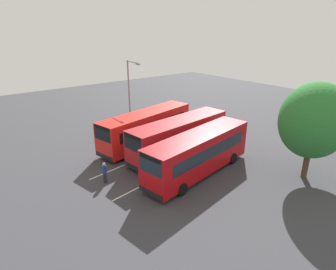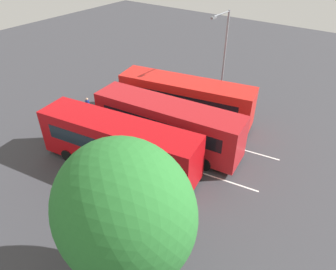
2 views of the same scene
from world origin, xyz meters
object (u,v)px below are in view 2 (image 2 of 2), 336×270
Objects in this scene: bus_far_left at (185,99)px; bus_center_left at (167,124)px; depot_tree at (125,212)px; street_lamp at (223,53)px; bus_center_right at (118,143)px; pedestrian at (88,105)px.

bus_far_left is 3.97m from bus_center_left.
street_lamp is at bearing -73.95° from depot_tree.
pedestrian is at bearing -35.27° from bus_center_right.
bus_far_left is at bearing -9.51° from pedestrian.
bus_far_left is 6.56× the size of pedestrian.
bus_far_left is 8.00m from pedestrian.
bus_far_left and bus_center_left have the same top height.
bus_far_left is 14.76m from depot_tree.
street_lamp is 1.04× the size of depot_tree.
bus_center_left is 1.00× the size of bus_center_right.
bus_center_right is at bearing 77.55° from bus_far_left.
bus_center_right is at bearing 66.84° from bus_center_left.
bus_center_left is at bearing -115.85° from bus_center_right.
bus_center_right is (0.14, 7.54, 0.00)m from bus_far_left.
bus_far_left is 1.01× the size of bus_center_left.
depot_tree reaches higher than bus_far_left.
bus_center_left is 7.77m from pedestrian.
depot_tree is (-5.91, 13.22, 2.86)m from bus_far_left.
street_lamp is (0.12, -8.12, 2.69)m from bus_center_left.
bus_center_left is at bearing 4.46° from street_lamp.
bus_center_left is at bearing -62.34° from depot_tree.
bus_center_right is 1.45× the size of depot_tree.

